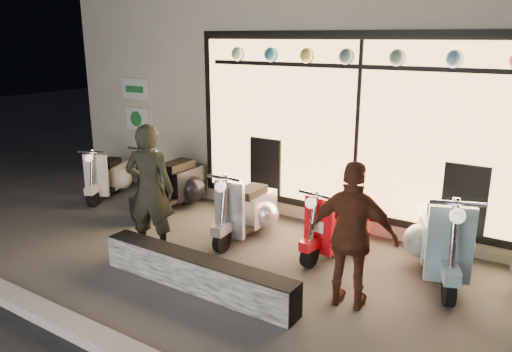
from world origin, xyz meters
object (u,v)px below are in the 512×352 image
(scooter_silver, at_px, (249,208))
(woman, at_px, (353,236))
(graffiti_barrier, at_px, (197,273))
(scooter_red, at_px, (339,225))
(man, at_px, (150,190))

(scooter_silver, distance_m, woman, 2.32)
(graffiti_barrier, height_order, scooter_silver, scooter_silver)
(scooter_silver, xyz_separation_m, scooter_red, (1.33, 0.18, -0.03))
(scooter_silver, xyz_separation_m, woman, (2.02, -1.06, 0.40))
(man, bearing_deg, woman, 159.67)
(scooter_red, bearing_deg, graffiti_barrier, -107.84)
(scooter_red, bearing_deg, woman, -52.77)
(man, height_order, woman, man)
(graffiti_barrier, xyz_separation_m, man, (-1.15, 0.46, 0.67))
(scooter_silver, bearing_deg, graffiti_barrier, -79.69)
(scooter_silver, bearing_deg, scooter_red, 3.99)
(graffiti_barrier, distance_m, man, 1.41)
(graffiti_barrier, distance_m, woman, 1.82)
(graffiti_barrier, distance_m, scooter_red, 2.08)
(graffiti_barrier, bearing_deg, scooter_silver, 104.04)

